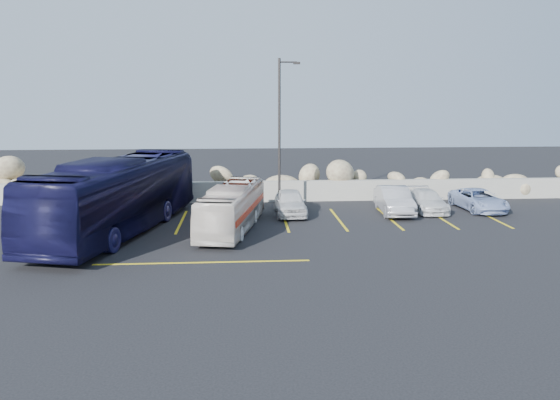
{
  "coord_description": "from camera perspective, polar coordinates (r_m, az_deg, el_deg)",
  "views": [
    {
      "loc": [
        0.54,
        -19.37,
        6.08
      ],
      "look_at": [
        2.16,
        4.0,
        1.6
      ],
      "focal_mm": 35.0,
      "sensor_mm": 36.0,
      "label": 1
    }
  ],
  "objects": [
    {
      "name": "riprap_pile",
      "position": [
        32.93,
        -4.86,
        2.43
      ],
      "size": [
        54.0,
        2.8,
        2.6
      ],
      "primitive_type": null,
      "color": "#8F785E",
      "rests_on": "ground"
    },
    {
      "name": "parking_lines",
      "position": [
        26.0,
        5.25,
        -2.74
      ],
      "size": [
        18.16,
        9.36,
        0.01
      ],
      "color": "gold",
      "rests_on": "ground"
    },
    {
      "name": "seawall",
      "position": [
        31.85,
        -4.87,
        0.87
      ],
      "size": [
        60.0,
        0.4,
        1.2
      ],
      "primitive_type": "cube",
      "color": "gray",
      "rests_on": "ground"
    },
    {
      "name": "car_b",
      "position": [
        29.23,
        11.84,
        -0.03
      ],
      "size": [
        1.73,
        4.3,
        1.39
      ],
      "primitive_type": "imported",
      "rotation": [
        0.0,
        0.0,
        -0.06
      ],
      "color": "#AAA9AE",
      "rests_on": "ground"
    },
    {
      "name": "vintage_bus",
      "position": [
        25.1,
        -5.02,
        -0.8
      ],
      "size": [
        3.2,
        7.68,
        2.08
      ],
      "primitive_type": "imported",
      "rotation": [
        0.0,
        0.0,
        -0.2
      ],
      "color": "silver",
      "rests_on": "ground"
    },
    {
      "name": "car_a",
      "position": [
        28.32,
        1.08,
        -0.23
      ],
      "size": [
        1.55,
        3.83,
        1.3
      ],
      "primitive_type": "imported",
      "rotation": [
        0.0,
        0.0,
        0.0
      ],
      "color": "silver",
      "rests_on": "ground"
    },
    {
      "name": "car_c",
      "position": [
        30.28,
        15.07,
        -0.06
      ],
      "size": [
        1.61,
        3.86,
        1.11
      ],
      "primitive_type": "imported",
      "rotation": [
        0.0,
        0.0,
        -0.01
      ],
      "color": "silver",
      "rests_on": "ground"
    },
    {
      "name": "car_d",
      "position": [
        31.33,
        20.03,
        0.03
      ],
      "size": [
        2.17,
        4.21,
        1.13
      ],
      "primitive_type": "imported",
      "rotation": [
        0.0,
        0.0,
        0.07
      ],
      "color": "#93A6D0",
      "rests_on": "ground"
    },
    {
      "name": "lamppost",
      "position": [
        29.0,
        0.04,
        7.29
      ],
      "size": [
        1.14,
        0.18,
        8.0
      ],
      "color": "#2D2A28",
      "rests_on": "ground"
    },
    {
      "name": "tour_coach",
      "position": [
        25.53,
        -16.56,
        0.47
      ],
      "size": [
        5.7,
        12.46,
        3.38
      ],
      "primitive_type": "imported",
      "rotation": [
        0.0,
        0.0,
        -0.24
      ],
      "color": "black",
      "rests_on": "ground"
    },
    {
      "name": "ground",
      "position": [
        20.31,
        -5.33,
        -6.64
      ],
      "size": [
        90.0,
        90.0,
        0.0
      ],
      "primitive_type": "plane",
      "color": "black",
      "rests_on": "ground"
    }
  ]
}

